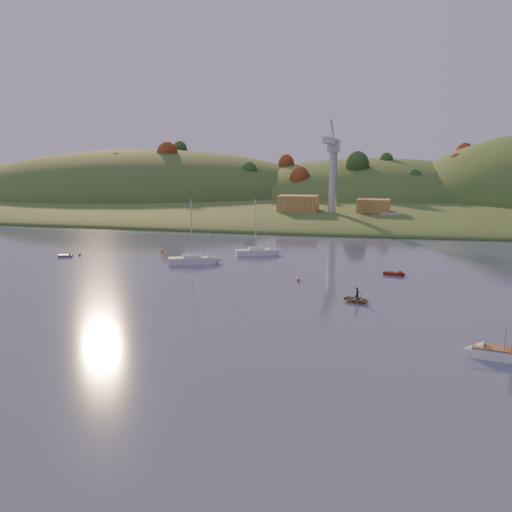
% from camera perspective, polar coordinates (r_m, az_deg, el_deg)
% --- Properties ---
extents(ground, '(500.00, 500.00, 0.00)m').
position_cam_1_polar(ground, '(45.02, -11.96, -12.83)').
color(ground, '#37405B').
rests_on(ground, ground).
extents(far_shore, '(620.00, 220.00, 1.50)m').
position_cam_1_polar(far_shore, '(268.59, 9.67, 5.77)').
color(far_shore, '#334C1E').
rests_on(far_shore, ground).
extents(shore_slope, '(640.00, 150.00, 7.00)m').
position_cam_1_polar(shore_slope, '(203.97, 8.38, 4.65)').
color(shore_slope, '#334C1E').
rests_on(shore_slope, ground).
extents(hill_left_far, '(120.00, 100.00, 32.00)m').
position_cam_1_polar(hill_left_far, '(309.57, -21.75, 5.71)').
color(hill_left_far, '#334C1E').
rests_on(hill_left_far, ground).
extents(hill_left, '(170.00, 140.00, 44.00)m').
position_cam_1_polar(hill_left, '(261.55, -10.99, 5.63)').
color(hill_left, '#334C1E').
rests_on(hill_left, ground).
extents(hill_center, '(140.00, 120.00, 36.00)m').
position_cam_1_polar(hill_center, '(248.15, 11.66, 5.41)').
color(hill_center, '#334C1E').
rests_on(hill_center, ground).
extents(hillside_trees, '(280.00, 50.00, 32.00)m').
position_cam_1_polar(hillside_trees, '(223.83, 8.86, 5.06)').
color(hillside_trees, '#1B4C1B').
rests_on(hillside_trees, ground).
extents(wharf, '(42.00, 16.00, 2.40)m').
position_cam_1_polar(wharf, '(160.76, 8.75, 3.78)').
color(wharf, slate).
rests_on(wharf, ground).
extents(shed_west, '(11.00, 8.00, 4.80)m').
position_cam_1_polar(shed_west, '(163.04, 4.24, 5.22)').
color(shed_west, olive).
rests_on(shed_west, wharf).
extents(shed_east, '(9.00, 7.00, 4.00)m').
position_cam_1_polar(shed_east, '(162.00, 11.67, 4.88)').
color(shed_east, olive).
rests_on(shed_east, wharf).
extents(dock_crane, '(3.20, 28.00, 20.30)m').
position_cam_1_polar(dock_crane, '(156.68, 7.68, 9.52)').
color(dock_crane, '#B7B7BC').
rests_on(dock_crane, wharf).
extents(fishing_boat, '(6.23, 3.18, 3.80)m').
position_cam_1_polar(fishing_boat, '(54.16, 23.16, -8.59)').
color(fishing_boat, silver).
rests_on(fishing_boat, ground).
extents(sailboat_near, '(7.62, 5.04, 10.22)m').
position_cam_1_polar(sailboat_near, '(103.50, -0.03, 0.47)').
color(sailboat_near, white).
rests_on(sailboat_near, ground).
extents(sailboat_far, '(8.06, 5.07, 10.75)m').
position_cam_1_polar(sailboat_far, '(95.48, -6.41, -0.34)').
color(sailboat_far, silver).
rests_on(sailboat_far, ground).
extents(canoe, '(3.90, 3.40, 0.68)m').
position_cam_1_polar(canoe, '(70.30, 10.07, -4.31)').
color(canoe, '#987B54').
rests_on(canoe, ground).
extents(paddler, '(0.58, 0.69, 1.60)m').
position_cam_1_polar(paddler, '(70.19, 10.08, -3.94)').
color(paddler, black).
rests_on(paddler, ground).
extents(red_tender, '(3.53, 2.04, 1.14)m').
position_cam_1_polar(red_tender, '(87.69, 13.98, -1.76)').
color(red_tender, '#63180E').
rests_on(red_tender, ground).
extents(grey_dinghy, '(2.83, 1.99, 0.99)m').
position_cam_1_polar(grey_dinghy, '(107.04, -18.29, 0.03)').
color(grey_dinghy, slate).
rests_on(grey_dinghy, ground).
extents(work_vessel, '(13.09, 7.98, 3.17)m').
position_cam_1_polar(work_vessel, '(156.23, 13.32, 3.45)').
color(work_vessel, '#525D6B').
rests_on(work_vessel, ground).
extents(buoy_0, '(0.50, 0.50, 0.50)m').
position_cam_1_polar(buoy_0, '(81.27, 4.24, -2.37)').
color(buoy_0, orange).
rests_on(buoy_0, ground).
extents(buoy_1, '(0.50, 0.50, 0.50)m').
position_cam_1_polar(buoy_1, '(107.84, -17.22, 0.18)').
color(buoy_1, orange).
rests_on(buoy_1, ground).
extents(buoy_2, '(0.50, 0.50, 0.50)m').
position_cam_1_polar(buoy_2, '(108.07, -9.36, 0.50)').
color(buoy_2, orange).
rests_on(buoy_2, ground).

